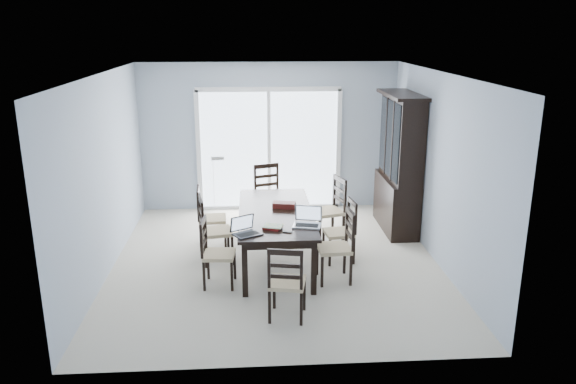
% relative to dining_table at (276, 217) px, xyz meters
% --- Properties ---
extents(floor, '(5.00, 5.00, 0.00)m').
position_rel_dining_table_xyz_m(floor, '(0.00, 0.00, -0.67)').
color(floor, beige).
rests_on(floor, ground).
extents(ceiling, '(5.00, 5.00, 0.00)m').
position_rel_dining_table_xyz_m(ceiling, '(0.00, 0.00, 1.93)').
color(ceiling, white).
rests_on(ceiling, back_wall).
extents(back_wall, '(4.50, 0.02, 2.60)m').
position_rel_dining_table_xyz_m(back_wall, '(0.00, 2.50, 0.63)').
color(back_wall, '#9CAABB').
rests_on(back_wall, floor).
extents(wall_left, '(0.02, 5.00, 2.60)m').
position_rel_dining_table_xyz_m(wall_left, '(-2.25, 0.00, 0.63)').
color(wall_left, '#9CAABB').
rests_on(wall_left, floor).
extents(wall_right, '(0.02, 5.00, 2.60)m').
position_rel_dining_table_xyz_m(wall_right, '(2.25, 0.00, 0.63)').
color(wall_right, '#9CAABB').
rests_on(wall_right, floor).
extents(balcony, '(4.50, 2.00, 0.10)m').
position_rel_dining_table_xyz_m(balcony, '(0.00, 3.50, -0.72)').
color(balcony, gray).
rests_on(balcony, ground).
extents(railing, '(4.50, 0.06, 1.10)m').
position_rel_dining_table_xyz_m(railing, '(0.00, 4.50, -0.12)').
color(railing, '#99999E').
rests_on(railing, balcony).
extents(dining_table, '(1.00, 2.20, 0.75)m').
position_rel_dining_table_xyz_m(dining_table, '(0.00, 0.00, 0.00)').
color(dining_table, black).
rests_on(dining_table, floor).
extents(china_hutch, '(0.50, 1.38, 2.20)m').
position_rel_dining_table_xyz_m(china_hutch, '(2.02, 1.25, 0.40)').
color(china_hutch, black).
rests_on(china_hutch, floor).
extents(sliding_door, '(2.52, 0.05, 2.18)m').
position_rel_dining_table_xyz_m(sliding_door, '(0.00, 2.48, 0.41)').
color(sliding_door, silver).
rests_on(sliding_door, floor).
extents(chair_left_near, '(0.42, 0.41, 1.02)m').
position_rel_dining_table_xyz_m(chair_left_near, '(-0.83, -0.65, -0.13)').
color(chair_left_near, black).
rests_on(chair_left_near, floor).
extents(chair_left_mid, '(0.49, 0.48, 1.09)m').
position_rel_dining_table_xyz_m(chair_left_mid, '(-0.91, 0.08, -0.10)').
color(chair_left_mid, black).
rests_on(chair_left_mid, floor).
extents(chair_left_far, '(0.43, 0.42, 1.06)m').
position_rel_dining_table_xyz_m(chair_left_far, '(-1.00, 0.67, -0.11)').
color(chair_left_far, black).
rests_on(chair_left_far, floor).
extents(chair_right_near, '(0.44, 0.43, 1.09)m').
position_rel_dining_table_xyz_m(chair_right_near, '(0.82, -0.61, -0.10)').
color(chair_right_near, black).
rests_on(chair_right_near, floor).
extents(chair_right_mid, '(0.44, 0.43, 1.01)m').
position_rel_dining_table_xyz_m(chair_right_mid, '(0.97, 0.03, -0.14)').
color(chair_right_mid, black).
rests_on(chair_right_mid, floor).
extents(chair_right_far, '(0.55, 0.54, 1.14)m').
position_rel_dining_table_xyz_m(chair_right_far, '(0.91, 0.82, -0.07)').
color(chair_right_far, black).
rests_on(chair_right_far, floor).
extents(chair_end_near, '(0.46, 0.47, 1.04)m').
position_rel_dining_table_xyz_m(chair_end_near, '(0.04, -1.62, -0.12)').
color(chair_end_near, black).
rests_on(chair_end_near, floor).
extents(chair_end_far, '(0.56, 0.57, 1.17)m').
position_rel_dining_table_xyz_m(chair_end_far, '(-0.04, 1.60, -0.06)').
color(chair_end_far, black).
rests_on(chair_end_far, floor).
extents(laptop_dark, '(0.39, 0.35, 0.22)m').
position_rel_dining_table_xyz_m(laptop_dark, '(-0.38, -0.87, 0.13)').
color(laptop_dark, black).
rests_on(laptop_dark, dining_table).
extents(laptop_silver, '(0.40, 0.32, 0.24)m').
position_rel_dining_table_xyz_m(laptop_silver, '(0.37, -0.61, 0.14)').
color(laptop_silver, '#B1B1B3').
rests_on(laptop_silver, dining_table).
extents(book_stack, '(0.28, 0.24, 0.04)m').
position_rel_dining_table_xyz_m(book_stack, '(-0.07, -0.66, 0.10)').
color(book_stack, maroon).
rests_on(book_stack, dining_table).
extents(cell_phone, '(0.13, 0.09, 0.01)m').
position_rel_dining_table_xyz_m(cell_phone, '(0.11, -0.81, 0.08)').
color(cell_phone, black).
rests_on(cell_phone, dining_table).
extents(game_box, '(0.34, 0.21, 0.08)m').
position_rel_dining_table_xyz_m(game_box, '(0.13, 0.16, 0.12)').
color(game_box, '#430D0E').
rests_on(game_box, dining_table).
extents(hot_tub, '(2.06, 1.89, 0.97)m').
position_rel_dining_table_xyz_m(hot_tub, '(-0.20, 3.38, -0.19)').
color(hot_tub, brown).
rests_on(hot_tub, balcony).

